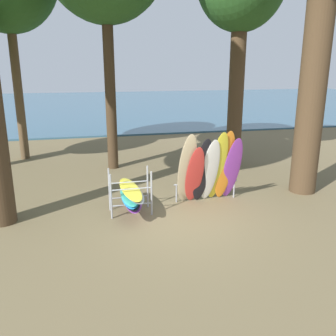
% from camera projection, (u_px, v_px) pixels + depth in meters
% --- Properties ---
extents(ground_plane, '(80.00, 80.00, 0.00)m').
position_uv_depth(ground_plane, '(176.00, 222.00, 9.64)').
color(ground_plane, brown).
extents(lake_water, '(80.00, 36.00, 0.10)m').
position_uv_depth(lake_water, '(104.00, 104.00, 38.05)').
color(lake_water, '#38607A').
rests_on(lake_water, ground).
extents(leaning_board_pile, '(2.02, 0.94, 2.26)m').
position_uv_depth(leaning_board_pile, '(210.00, 170.00, 10.65)').
color(leaning_board_pile, '#C6B289').
rests_on(leaning_board_pile, ground).
extents(board_storage_rack, '(1.15, 2.13, 1.25)m').
position_uv_depth(board_storage_rack, '(131.00, 194.00, 10.10)').
color(board_storage_rack, '#9EA0A5').
rests_on(board_storage_rack, ground).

